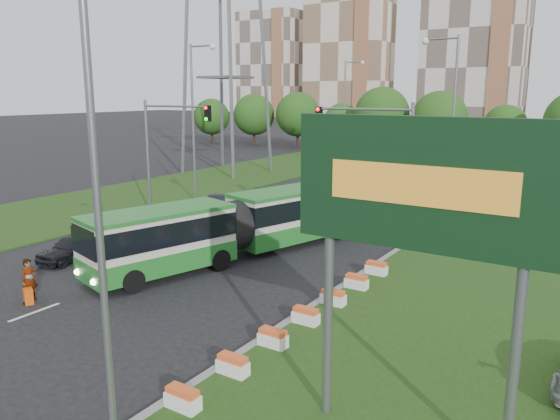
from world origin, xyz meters
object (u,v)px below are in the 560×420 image
Objects in this scene: shopping_trolley at (28,296)px; traffic_mast_left at (164,140)px; pedestrian at (29,280)px; car_left_far at (218,206)px; traffic_mast_median at (382,152)px; car_left_near at (73,248)px; billboard at (420,199)px; articulated_bus at (240,224)px.

traffic_mast_left is at bearing 137.88° from shopping_trolley.
car_left_far is at bearing 26.58° from pedestrian.
traffic_mast_median is 2.07× the size of car_left_near.
traffic_mast_median is at bearing -16.23° from pedestrian.
billboard is 4.47× the size of pedestrian.
car_left_far is (-20.14, 17.45, -5.46)m from billboard.
traffic_mast_median is 17.03m from car_left_near.
traffic_mast_median reaches higher than shopping_trolley.
billboard is 27.20m from car_left_far.
traffic_mast_left is at bearing -147.28° from car_left_far.
pedestrian is at bearing -120.69° from traffic_mast_median.
billboard is at bearing -78.02° from pedestrian.
pedestrian reaches higher than car_left_near.
car_left_far is at bearing 127.14° from shopping_trolley.
car_left_far is (2.49, 2.45, -4.64)m from traffic_mast_left.
articulated_bus is at bearing -136.12° from traffic_mast_median.
traffic_mast_left is 11.17m from car_left_near.
traffic_mast_left is at bearing 37.52° from pedestrian.
car_left_far is 17.12m from pedestrian.
car_left_near is 0.90× the size of car_left_far.
shopping_trolley is at bearing -56.81° from car_left_near.
traffic_mast_median is at bearing 59.64° from articulated_bus.
traffic_mast_left is at bearing 102.71° from car_left_near.
articulated_bus is at bearing -4.86° from pedestrian.
billboard reaches higher than car_left_far.
traffic_mast_left is at bearing 146.45° from billboard.
shopping_trolley is (-3.15, -10.21, -1.37)m from articulated_bus.
car_left_far is at bearing 139.09° from billboard.
billboard reaches higher than pedestrian.
car_left_far is at bearing 173.47° from traffic_mast_median.
traffic_mast_median is (-7.47, 16.00, -0.81)m from billboard.
pedestrian is (3.28, -4.55, 0.24)m from car_left_near.
traffic_mast_median is 1.87× the size of car_left_far.
traffic_mast_median is 8.58m from articulated_bus.
car_left_near is at bearing 50.27° from pedestrian.
billboard is 17.68m from traffic_mast_median.
articulated_bus is 3.94× the size of car_left_far.
shopping_trolley is at bearing -119.31° from traffic_mast_median.
billboard is at bearing -64.97° from traffic_mast_median.
car_left_near is (-12.36, -10.74, -4.69)m from traffic_mast_median.
articulated_bus is at bearing 140.92° from billboard.
shopping_trolley is (3.60, -4.86, -0.33)m from car_left_near.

